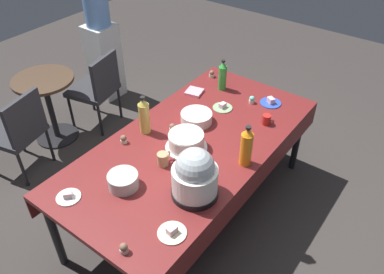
{
  "coord_description": "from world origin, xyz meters",
  "views": [
    {
      "loc": [
        -1.83,
        -1.36,
        2.6
      ],
      "look_at": [
        0.0,
        0.0,
        0.8
      ],
      "focal_mm": 36.1,
      "sensor_mm": 36.0,
      "label": 1
    }
  ],
  "objects_px": {
    "ceramic_snack_bowl": "(196,118)",
    "dessert_plate_cream": "(172,232)",
    "dessert_plate_sage": "(223,107)",
    "round_cafe_table": "(48,98)",
    "glass_salad_bowl": "(123,181)",
    "potluck_table": "(192,148)",
    "coffee_mug_red": "(267,119)",
    "maroon_chair_right": "(97,86)",
    "cupcake_vanilla": "(172,128)",
    "maroon_chair_left": "(19,129)",
    "soda_bottle_orange_juice": "(246,147)",
    "cupcake_lemon": "(124,248)",
    "cupcake_cocoa": "(252,100)",
    "cupcake_berry": "(124,139)",
    "frosted_layer_cake": "(186,141)",
    "dessert_plate_cobalt": "(271,102)",
    "dessert_plate_white": "(68,196)",
    "slow_cooker": "(195,176)",
    "soda_bottle_ginger_ale": "(144,116)",
    "soda_bottle_lime_soda": "(223,76)",
    "coffee_mug_tan": "(163,159)",
    "cupcake_mint": "(212,74)"
  },
  "relations": [
    {
      "from": "ceramic_snack_bowl",
      "to": "dessert_plate_cream",
      "type": "relative_size",
      "value": 1.46
    },
    {
      "from": "dessert_plate_sage",
      "to": "round_cafe_table",
      "type": "bearing_deg",
      "value": 108.6
    },
    {
      "from": "glass_salad_bowl",
      "to": "ceramic_snack_bowl",
      "type": "relative_size",
      "value": 0.8
    },
    {
      "from": "potluck_table",
      "to": "dessert_plate_cream",
      "type": "bearing_deg",
      "value": -151.17
    },
    {
      "from": "coffee_mug_red",
      "to": "maroon_chair_right",
      "type": "distance_m",
      "value": 1.93
    },
    {
      "from": "cupcake_vanilla",
      "to": "maroon_chair_left",
      "type": "relative_size",
      "value": 0.08
    },
    {
      "from": "coffee_mug_red",
      "to": "maroon_chair_left",
      "type": "relative_size",
      "value": 0.13
    },
    {
      "from": "soda_bottle_orange_juice",
      "to": "round_cafe_table",
      "type": "height_order",
      "value": "soda_bottle_orange_juice"
    },
    {
      "from": "ceramic_snack_bowl",
      "to": "maroon_chair_left",
      "type": "xyz_separation_m",
      "value": [
        -0.76,
        1.43,
        -0.3
      ]
    },
    {
      "from": "ceramic_snack_bowl",
      "to": "cupcake_lemon",
      "type": "relative_size",
      "value": 3.79
    },
    {
      "from": "dessert_plate_cream",
      "to": "maroon_chair_left",
      "type": "bearing_deg",
      "value": 83.6
    },
    {
      "from": "dessert_plate_sage",
      "to": "soda_bottle_orange_juice",
      "type": "xyz_separation_m",
      "value": [
        -0.49,
        -0.51,
        0.14
      ]
    },
    {
      "from": "cupcake_cocoa",
      "to": "maroon_chair_right",
      "type": "bearing_deg",
      "value": 101.37
    },
    {
      "from": "dessert_plate_cream",
      "to": "cupcake_berry",
      "type": "relative_size",
      "value": 2.6
    },
    {
      "from": "potluck_table",
      "to": "cupcake_berry",
      "type": "height_order",
      "value": "cupcake_berry"
    },
    {
      "from": "frosted_layer_cake",
      "to": "soda_bottle_orange_juice",
      "type": "relative_size",
      "value": 0.97
    },
    {
      "from": "frosted_layer_cake",
      "to": "cupcake_vanilla",
      "type": "height_order",
      "value": "frosted_layer_cake"
    },
    {
      "from": "dessert_plate_sage",
      "to": "round_cafe_table",
      "type": "distance_m",
      "value": 1.83
    },
    {
      "from": "dessert_plate_cobalt",
      "to": "dessert_plate_white",
      "type": "distance_m",
      "value": 1.85
    },
    {
      "from": "potluck_table",
      "to": "cupcake_lemon",
      "type": "bearing_deg",
      "value": -164.57
    },
    {
      "from": "cupcake_lemon",
      "to": "glass_salad_bowl",
      "type": "bearing_deg",
      "value": 44.8
    },
    {
      "from": "ceramic_snack_bowl",
      "to": "maroon_chair_right",
      "type": "bearing_deg",
      "value": 82.69
    },
    {
      "from": "frosted_layer_cake",
      "to": "dessert_plate_cream",
      "type": "height_order",
      "value": "frosted_layer_cake"
    },
    {
      "from": "slow_cooker",
      "to": "maroon_chair_left",
      "type": "height_order",
      "value": "slow_cooker"
    },
    {
      "from": "ceramic_snack_bowl",
      "to": "soda_bottle_ginger_ale",
      "type": "xyz_separation_m",
      "value": [
        -0.34,
        0.25,
        0.11
      ]
    },
    {
      "from": "slow_cooker",
      "to": "soda_bottle_orange_juice",
      "type": "xyz_separation_m",
      "value": [
        0.45,
        -0.11,
        -0.01
      ]
    },
    {
      "from": "soda_bottle_ginger_ale",
      "to": "ceramic_snack_bowl",
      "type": "bearing_deg",
      "value": -35.98
    },
    {
      "from": "dessert_plate_sage",
      "to": "soda_bottle_lime_soda",
      "type": "relative_size",
      "value": 0.58
    },
    {
      "from": "dessert_plate_cobalt",
      "to": "cupcake_vanilla",
      "type": "distance_m",
      "value": 0.93
    },
    {
      "from": "dessert_plate_white",
      "to": "maroon_chair_left",
      "type": "distance_m",
      "value": 1.35
    },
    {
      "from": "dessert_plate_cream",
      "to": "dessert_plate_white",
      "type": "distance_m",
      "value": 0.74
    },
    {
      "from": "potluck_table",
      "to": "cupcake_berry",
      "type": "bearing_deg",
      "value": 127.29
    },
    {
      "from": "dessert_plate_white",
      "to": "soda_bottle_orange_juice",
      "type": "bearing_deg",
      "value": -37.47
    },
    {
      "from": "dessert_plate_white",
      "to": "maroon_chair_right",
      "type": "relative_size",
      "value": 0.19
    },
    {
      "from": "potluck_table",
      "to": "coffee_mug_tan",
      "type": "relative_size",
      "value": 18.08
    },
    {
      "from": "soda_bottle_orange_juice",
      "to": "soda_bottle_ginger_ale",
      "type": "bearing_deg",
      "value": 99.89
    },
    {
      "from": "potluck_table",
      "to": "slow_cooker",
      "type": "xyz_separation_m",
      "value": [
        -0.42,
        -0.33,
        0.23
      ]
    },
    {
      "from": "cupcake_cocoa",
      "to": "slow_cooker",
      "type": "bearing_deg",
      "value": -168.22
    },
    {
      "from": "cupcake_lemon",
      "to": "ceramic_snack_bowl",
      "type": "bearing_deg",
      "value": 18.15
    },
    {
      "from": "cupcake_cocoa",
      "to": "soda_bottle_orange_juice",
      "type": "relative_size",
      "value": 0.21
    },
    {
      "from": "soda_bottle_orange_juice",
      "to": "maroon_chair_left",
      "type": "distance_m",
      "value": 2.12
    },
    {
      "from": "cupcake_mint",
      "to": "slow_cooker",
      "type": "bearing_deg",
      "value": -149.71
    },
    {
      "from": "cupcake_lemon",
      "to": "maroon_chair_right",
      "type": "relative_size",
      "value": 0.08
    },
    {
      "from": "dessert_plate_white",
      "to": "soda_bottle_lime_soda",
      "type": "relative_size",
      "value": 0.55
    },
    {
      "from": "maroon_chair_right",
      "to": "soda_bottle_ginger_ale",
      "type": "bearing_deg",
      "value": -113.89
    },
    {
      "from": "maroon_chair_right",
      "to": "cupcake_vanilla",
      "type": "bearing_deg",
      "value": -106.23
    },
    {
      "from": "soda_bottle_ginger_ale",
      "to": "coffee_mug_tan",
      "type": "xyz_separation_m",
      "value": [
        -0.21,
        -0.36,
        -0.1
      ]
    },
    {
      "from": "ceramic_snack_bowl",
      "to": "round_cafe_table",
      "type": "distance_m",
      "value": 1.71
    },
    {
      "from": "soda_bottle_ginger_ale",
      "to": "maroon_chair_left",
      "type": "bearing_deg",
      "value": 109.68
    },
    {
      "from": "potluck_table",
      "to": "soda_bottle_ginger_ale",
      "type": "relative_size",
      "value": 6.89
    }
  ]
}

